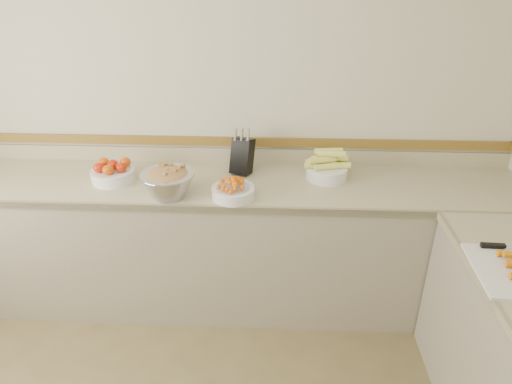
{
  "coord_description": "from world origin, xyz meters",
  "views": [
    {
      "loc": [
        0.46,
        -0.87,
        2.14
      ],
      "look_at": [
        0.35,
        1.35,
        1.0
      ],
      "focal_mm": 32.0,
      "sensor_mm": 36.0,
      "label": 1
    }
  ],
  "objects_px": {
    "knife_block": "(242,155)",
    "tomato_bowl": "(113,172)",
    "rhubarb_bowl": "(168,182)",
    "cherry_tomato_bowl": "(233,190)",
    "corn_bowl": "(327,168)"
  },
  "relations": [
    {
      "from": "tomato_bowl",
      "to": "corn_bowl",
      "type": "distance_m",
      "value": 1.34
    },
    {
      "from": "knife_block",
      "to": "rhubarb_bowl",
      "type": "relative_size",
      "value": 0.96
    },
    {
      "from": "tomato_bowl",
      "to": "cherry_tomato_bowl",
      "type": "distance_m",
      "value": 0.79
    },
    {
      "from": "cherry_tomato_bowl",
      "to": "corn_bowl",
      "type": "xyz_separation_m",
      "value": [
        0.56,
        0.29,
        0.02
      ]
    },
    {
      "from": "rhubarb_bowl",
      "to": "knife_block",
      "type": "bearing_deg",
      "value": 41.24
    },
    {
      "from": "knife_block",
      "to": "tomato_bowl",
      "type": "height_order",
      "value": "knife_block"
    },
    {
      "from": "knife_block",
      "to": "rhubarb_bowl",
      "type": "xyz_separation_m",
      "value": [
        -0.4,
        -0.35,
        -0.03
      ]
    },
    {
      "from": "cherry_tomato_bowl",
      "to": "tomato_bowl",
      "type": "bearing_deg",
      "value": 165.88
    },
    {
      "from": "knife_block",
      "to": "tomato_bowl",
      "type": "distance_m",
      "value": 0.82
    },
    {
      "from": "tomato_bowl",
      "to": "rhubarb_bowl",
      "type": "height_order",
      "value": "rhubarb_bowl"
    },
    {
      "from": "tomato_bowl",
      "to": "corn_bowl",
      "type": "height_order",
      "value": "corn_bowl"
    },
    {
      "from": "tomato_bowl",
      "to": "rhubarb_bowl",
      "type": "relative_size",
      "value": 0.86
    },
    {
      "from": "knife_block",
      "to": "tomato_bowl",
      "type": "relative_size",
      "value": 1.12
    },
    {
      "from": "knife_block",
      "to": "corn_bowl",
      "type": "xyz_separation_m",
      "value": [
        0.54,
        -0.06,
        -0.05
      ]
    },
    {
      "from": "tomato_bowl",
      "to": "corn_bowl",
      "type": "xyz_separation_m",
      "value": [
        1.33,
        0.1,
        0.01
      ]
    }
  ]
}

